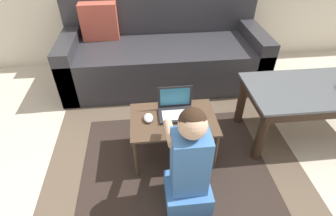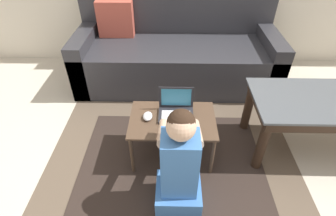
{
  "view_description": "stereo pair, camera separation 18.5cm",
  "coord_description": "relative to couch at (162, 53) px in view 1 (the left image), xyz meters",
  "views": [
    {
      "loc": [
        -0.12,
        -1.19,
        1.57
      ],
      "look_at": [
        0.03,
        0.25,
        0.42
      ],
      "focal_mm": 28.0,
      "sensor_mm": 36.0,
      "label": 1
    },
    {
      "loc": [
        0.06,
        -1.2,
        1.57
      ],
      "look_at": [
        0.03,
        0.25,
        0.42
      ],
      "focal_mm": 28.0,
      "sensor_mm": 36.0,
      "label": 2
    }
  ],
  "objects": [
    {
      "name": "computer_mouse",
      "position": [
        -0.2,
        -1.13,
        0.08
      ],
      "size": [
        0.07,
        0.1,
        0.04
      ],
      "color": "silver",
      "rests_on": "laptop_desk"
    },
    {
      "name": "person_seated",
      "position": [
        0.02,
        -1.55,
        0.05
      ],
      "size": [
        0.28,
        0.42,
        0.77
      ],
      "color": "#3D70B2",
      "rests_on": "ground_plane"
    },
    {
      "name": "laptop",
      "position": [
        0.0,
        -1.09,
        0.1
      ],
      "size": [
        0.25,
        0.18,
        0.19
      ],
      "color": "#232328",
      "rests_on": "laptop_desk"
    },
    {
      "name": "couch",
      "position": [
        0.0,
        0.0,
        0.0
      ],
      "size": [
        2.02,
        0.85,
        0.86
      ],
      "color": "#2D2D33",
      "rests_on": "ground_plane"
    },
    {
      "name": "area_rug",
      "position": [
        -0.02,
        -1.35,
        -0.29
      ],
      "size": [
        1.9,
        1.79,
        0.01
      ],
      "color": "brown",
      "rests_on": "ground_plane"
    },
    {
      "name": "coffee_table",
      "position": [
        1.14,
        -1.04,
        0.11
      ],
      "size": [
        1.19,
        0.54,
        0.48
      ],
      "color": "#4C5156",
      "rests_on": "ground_plane"
    },
    {
      "name": "laptop_desk",
      "position": [
        -0.02,
        -1.14,
        0.02
      ],
      "size": [
        0.61,
        0.41,
        0.36
      ],
      "color": "#4C3828",
      "rests_on": "ground_plane"
    },
    {
      "name": "ground_plane",
      "position": [
        -0.09,
        -1.34,
        -0.3
      ],
      "size": [
        16.0,
        16.0,
        0.0
      ],
      "primitive_type": "plane",
      "color": "beige"
    }
  ]
}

